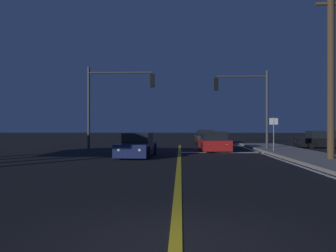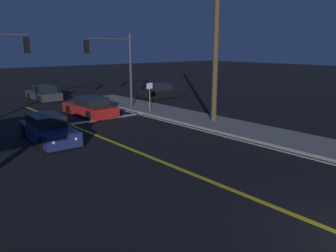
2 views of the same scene
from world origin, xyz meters
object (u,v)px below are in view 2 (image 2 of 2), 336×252
Objects in this scene: utility_pole_right at (216,48)px; car_parked_curb_charcoal at (44,94)px; car_distant_tail_navy at (48,130)px; car_side_waiting_black at (160,92)px; car_lead_oncoming_red at (90,107)px; traffic_signal_near_right at (115,60)px; street_sign_corner at (150,93)px.

car_parked_curb_charcoal is at bearing 106.80° from utility_pole_right.
car_distant_tail_navy is 1.10× the size of car_side_waiting_black.
car_lead_oncoming_red is 9.54m from car_side_waiting_black.
car_parked_curb_charcoal is at bearing -121.35° from car_side_waiting_black.
traffic_signal_near_right is 0.63× the size of utility_pole_right.
car_distant_tail_navy is at bearing -110.66° from car_parked_curb_charcoal.
car_side_waiting_black is at bearing -34.19° from car_parked_curb_charcoal.
street_sign_corner is at bearing -34.01° from car_lead_oncoming_red.
utility_pole_right is (9.72, -2.55, 4.09)m from car_distant_tail_navy.
car_lead_oncoming_red is 0.84× the size of traffic_signal_near_right.
utility_pole_right is at bearing 167.87° from car_distant_tail_navy.
traffic_signal_near_right is (2.41, -8.47, 3.20)m from car_parked_curb_charcoal.
street_sign_corner is (-5.40, -5.49, 0.95)m from car_side_waiting_black.
car_lead_oncoming_red is 4.31m from street_sign_corner.
utility_pole_right is (4.88, -16.15, 4.09)m from car_parked_curb_charcoal.
utility_pole_right is (4.97, -7.09, 4.09)m from car_lead_oncoming_red.
car_side_waiting_black and car_parked_curb_charcoal have the same top height.
car_lead_oncoming_red is at bearing -68.18° from car_side_waiting_black.
traffic_signal_near_right is at bearing 107.82° from utility_pole_right.
car_lead_oncoming_red and car_side_waiting_black have the same top height.
car_parked_curb_charcoal is 0.76× the size of traffic_signal_near_right.
car_distant_tail_navy is 10.85m from utility_pole_right.
street_sign_corner reaches higher than car_distant_tail_navy.
traffic_signal_near_right reaches higher than car_side_waiting_black.
utility_pole_right reaches higher than street_sign_corner.
traffic_signal_near_right is at bearing -142.13° from car_distant_tail_navy.
car_distant_tail_navy is 8.69m from street_sign_corner.
car_lead_oncoming_red is at bearing 125.02° from utility_pole_right.
traffic_signal_near_right is at bearing -75.21° from car_parked_curb_charcoal.
car_distant_tail_navy is at bearing -58.56° from car_side_waiting_black.
street_sign_corner is at bearing -161.77° from car_distant_tail_navy.
utility_pole_right reaches higher than traffic_signal_near_right.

